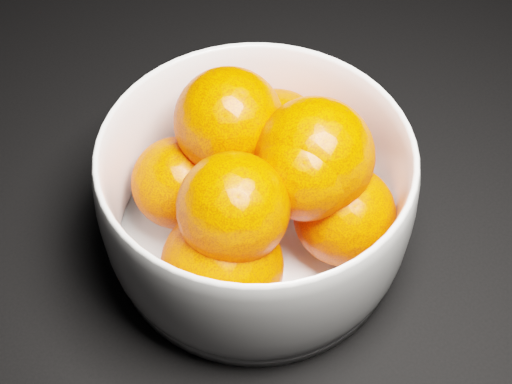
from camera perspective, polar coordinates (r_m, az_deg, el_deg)
bowl at (r=0.50m, az=0.00°, el=-0.38°), size 0.22×0.22×0.11m
orange_pile at (r=0.48m, az=0.60°, el=0.82°), size 0.17×0.16×0.12m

